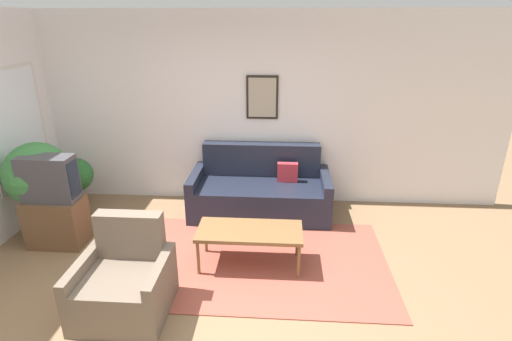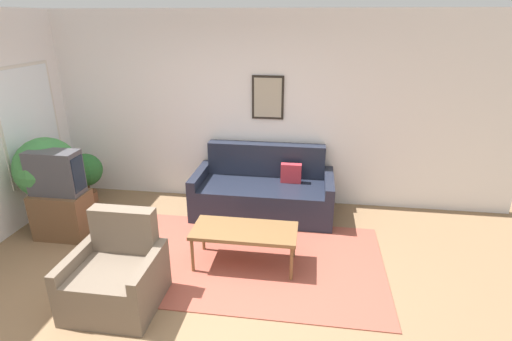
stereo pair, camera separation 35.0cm
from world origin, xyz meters
The scene contains 10 objects.
ground_plane centered at (0.00, 0.00, 0.00)m, with size 16.00×16.00×0.00m, color #846647.
area_rug centered at (0.47, 0.91, 0.01)m, with size 3.19×1.84×0.01m.
wall_back centered at (0.00, 2.61, 1.35)m, with size 8.00×0.09×2.70m.
couch centered at (0.57, 2.15, 0.31)m, with size 1.90×0.90×0.92m.
coffee_table centered at (0.53, 0.84, 0.41)m, with size 1.14×0.52×0.44m.
tv_stand centered at (-1.81, 1.13, 0.29)m, with size 0.65×0.40×0.58m.
tv centered at (-1.81, 1.13, 0.85)m, with size 0.61×0.28×0.54m.
armchair centered at (-0.57, 0.04, 0.29)m, with size 0.81×0.76×0.88m.
potted_plant_tall centered at (-2.09, 1.36, 0.80)m, with size 0.78×0.78×1.20m.
potted_plant_by_window centered at (-2.04, 2.11, 0.48)m, with size 0.47×0.47×0.74m.
Camera 2 is at (1.20, -2.90, 2.59)m, focal length 28.00 mm.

